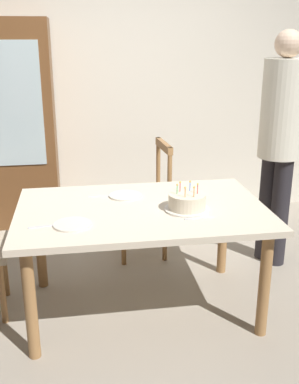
{
  "coord_description": "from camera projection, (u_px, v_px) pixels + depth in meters",
  "views": [
    {
      "loc": [
        -0.38,
        -2.68,
        1.75
      ],
      "look_at": [
        0.05,
        0.0,
        0.83
      ],
      "focal_mm": 42.89,
      "sensor_mm": 36.0,
      "label": 1
    }
  ],
  "objects": [
    {
      "name": "ground",
      "position": [
        142.0,
        307.0,
        3.12
      ],
      "size": [
        6.4,
        6.4,
        0.0
      ],
      "primitive_type": "plane",
      "color": "#9E9384"
    },
    {
      "name": "back_wall",
      "position": [
        114.0,
        85.0,
        4.43
      ],
      "size": [
        6.4,
        0.1,
        2.6
      ],
      "primitive_type": "cube",
      "color": "silver",
      "rests_on": "ground"
    },
    {
      "name": "dining_table",
      "position": [
        142.0,
        220.0,
        2.91
      ],
      "size": [
        1.56,
        1.0,
        0.73
      ],
      "color": "beige",
      "rests_on": "ground"
    },
    {
      "name": "birthday_cake",
      "position": [
        187.0,
        202.0,
        2.83
      ],
      "size": [
        0.28,
        0.28,
        0.17
      ],
      "color": "silver",
      "rests_on": "dining_table"
    },
    {
      "name": "plate_near_celebrant",
      "position": [
        73.0,
        224.0,
        2.61
      ],
      "size": [
        0.22,
        0.22,
        0.01
      ],
      "primitive_type": "cylinder",
      "color": "silver",
      "rests_on": "dining_table"
    },
    {
      "name": "plate_far_side",
      "position": [
        125.0,
        196.0,
        3.08
      ],
      "size": [
        0.22,
        0.22,
        0.01
      ],
      "primitive_type": "cylinder",
      "color": "silver",
      "rests_on": "dining_table"
    },
    {
      "name": "fork_near_celebrant",
      "position": [
        44.0,
        226.0,
        2.59
      ],
      "size": [
        0.18,
        0.04,
        0.01
      ],
      "primitive_type": "cube",
      "rotation": [
        0.0,
        0.0,
        0.12
      ],
      "color": "silver",
      "rests_on": "dining_table"
    },
    {
      "name": "fork_far_side",
      "position": [
        101.0,
        196.0,
        3.08
      ],
      "size": [
        0.18,
        0.03,
        0.01
      ],
      "primitive_type": "cube",
      "rotation": [
        0.0,
        0.0,
        -0.08
      ],
      "color": "silver",
      "rests_on": "dining_table"
    },
    {
      "name": "fork_near_guest",
      "position": [
        199.0,
        218.0,
        2.7
      ],
      "size": [
        0.18,
        0.02,
        0.01
      ],
      "primitive_type": "cube",
      "rotation": [
        0.0,
        0.0,
        0.03
      ],
      "color": "silver",
      "rests_on": "dining_table"
    },
    {
      "name": "chair_spindle_back",
      "position": [
        143.0,
        202.0,
        3.76
      ],
      "size": [
        0.47,
        0.47,
        0.95
      ],
      "color": "tan",
      "rests_on": "ground"
    },
    {
      "name": "person_guest",
      "position": [
        280.0,
        136.0,
        3.46
      ],
      "size": [
        0.32,
        0.32,
        1.8
      ],
      "color": "#262328",
      "rests_on": "ground"
    }
  ]
}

